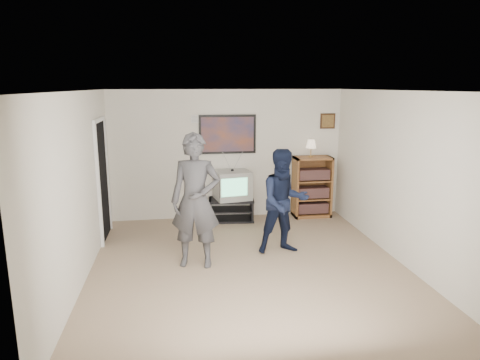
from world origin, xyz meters
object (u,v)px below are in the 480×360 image
object	(u,v)px
media_stand	(231,209)
crt_television	(232,185)
person_short	(284,202)
person_tall	(196,201)
bookshelf	(312,187)

from	to	relation	value
media_stand	crt_television	bearing A→B (deg)	5.49
media_stand	person_short	distance (m)	1.93
crt_television	person_tall	bearing A→B (deg)	-121.03
person_tall	person_short	distance (m)	1.41
media_stand	person_tall	xyz separation A→B (m)	(-0.77, -2.03, 0.75)
media_stand	crt_television	distance (m)	0.49
crt_television	person_short	bearing A→B (deg)	-81.27
person_short	person_tall	bearing A→B (deg)	-172.80
crt_television	person_tall	size ratio (longest dim) A/B	0.33
media_stand	crt_television	size ratio (longest dim) A/B	1.40
bookshelf	person_short	xyz separation A→B (m)	(-1.03, -1.78, 0.22)
person_tall	bookshelf	bearing A→B (deg)	52.88
crt_television	bookshelf	xyz separation A→B (m)	(1.60, 0.05, -0.10)
media_stand	person_tall	world-z (taller)	person_tall
person_tall	person_short	xyz separation A→B (m)	(1.37, 0.30, -0.15)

